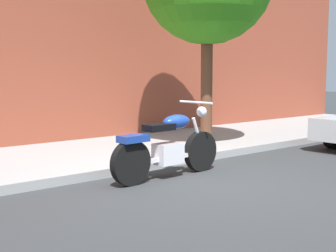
% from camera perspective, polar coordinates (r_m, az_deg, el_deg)
% --- Properties ---
extents(ground_plane, '(60.00, 60.00, 0.00)m').
position_cam_1_polar(ground_plane, '(6.89, 5.64, -6.97)').
color(ground_plane, '#303335').
extents(sidewalk, '(20.00, 3.07, 0.14)m').
position_cam_1_polar(sidewalk, '(9.03, -7.20, -3.28)').
color(sidewalk, gray).
rests_on(sidewalk, ground).
extents(motorcycle, '(2.11, 0.70, 1.15)m').
position_cam_1_polar(motorcycle, '(7.11, -0.03, -2.64)').
color(motorcycle, black).
rests_on(motorcycle, ground).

